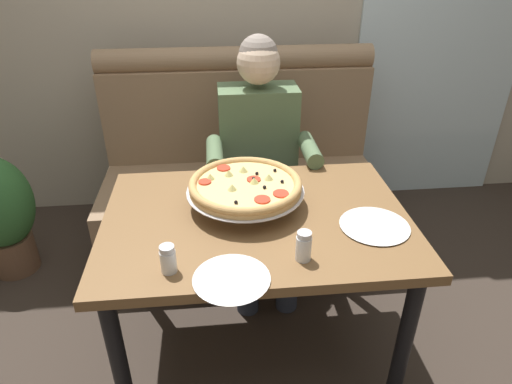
{
  "coord_description": "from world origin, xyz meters",
  "views": [
    {
      "loc": [
        -0.15,
        -1.44,
        1.67
      ],
      "look_at": [
        -0.0,
        0.01,
        0.83
      ],
      "focal_mm": 31.33,
      "sensor_mm": 36.0,
      "label": 1
    }
  ],
  "objects": [
    {
      "name": "diner_main",
      "position": [
        0.08,
        0.61,
        0.71
      ],
      "size": [
        0.54,
        0.64,
        1.27
      ],
      "color": "#2D3342",
      "rests_on": "ground_plane"
    },
    {
      "name": "shaker_parmesan",
      "position": [
        -0.31,
        -0.29,
        0.77
      ],
      "size": [
        0.05,
        0.05,
        0.1
      ],
      "color": "white",
      "rests_on": "dining_table"
    },
    {
      "name": "plate_near_left",
      "position": [
        -0.12,
        -0.36,
        0.74
      ],
      "size": [
        0.25,
        0.25,
        0.02
      ],
      "color": "white",
      "rests_on": "dining_table"
    },
    {
      "name": "booth_bench",
      "position": [
        0.0,
        0.88,
        0.4
      ],
      "size": [
        1.58,
        0.78,
        1.13
      ],
      "color": "#937556",
      "rests_on": "ground_plane"
    },
    {
      "name": "dining_table",
      "position": [
        0.0,
        0.0,
        0.64
      ],
      "size": [
        1.18,
        0.82,
        0.73
      ],
      "color": "brown",
      "rests_on": "ground_plane"
    },
    {
      "name": "plate_near_right",
      "position": [
        0.43,
        -0.12,
        0.74
      ],
      "size": [
        0.26,
        0.26,
        0.02
      ],
      "color": "white",
      "rests_on": "dining_table"
    },
    {
      "name": "ground_plane",
      "position": [
        0.0,
        0.0,
        0.0
      ],
      "size": [
        16.0,
        16.0,
        0.0
      ],
      "primitive_type": "plane",
      "color": "#382D26"
    },
    {
      "name": "patio_chair",
      "position": [
        1.38,
        2.02,
        0.52
      ],
      "size": [
        0.41,
        0.4,
        0.86
      ],
      "color": "black",
      "rests_on": "ground_plane"
    },
    {
      "name": "potted_plant",
      "position": [
        -1.31,
        0.71,
        0.39
      ],
      "size": [
        0.36,
        0.36,
        0.7
      ],
      "color": "brown",
      "rests_on": "ground_plane"
    },
    {
      "name": "pizza",
      "position": [
        -0.04,
        0.09,
        0.82
      ],
      "size": [
        0.46,
        0.46,
        0.12
      ],
      "color": "silver",
      "rests_on": "dining_table"
    },
    {
      "name": "shaker_oregano",
      "position": [
        0.13,
        -0.28,
        0.78
      ],
      "size": [
        0.05,
        0.05,
        0.11
      ],
      "color": "white",
      "rests_on": "dining_table"
    }
  ]
}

